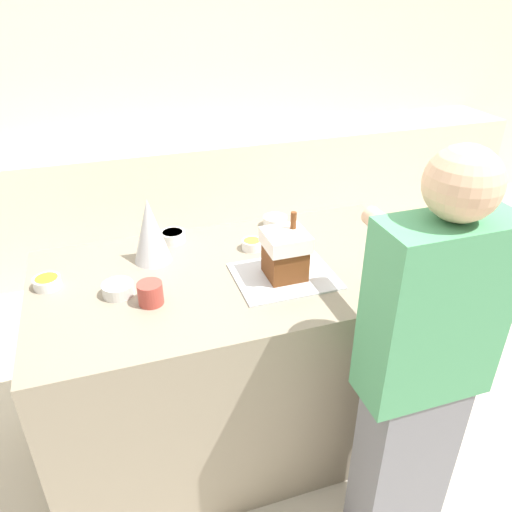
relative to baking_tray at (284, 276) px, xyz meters
name	(u,v)px	position (x,y,z in m)	size (l,w,h in m)	color
ground_plane	(240,427)	(-0.18, 0.10, -0.96)	(12.00, 12.00, 0.00)	beige
wall_back	(150,84)	(-0.18, 2.47, 0.34)	(8.00, 0.05, 2.60)	beige
back_cabinet_block	(167,199)	(-0.18, 2.14, -0.50)	(6.00, 0.60, 0.93)	beige
kitchen_island	(238,357)	(-0.18, 0.10, -0.48)	(1.70, 0.92, 0.96)	gray
baking_tray	(284,276)	(0.00, 0.00, 0.00)	(0.41, 0.34, 0.01)	silver
gingerbread_house	(285,253)	(0.00, 0.00, 0.11)	(0.17, 0.18, 0.27)	brown
decorative_tree	(150,231)	(-0.50, 0.31, 0.14)	(0.16, 0.16, 0.29)	silver
candy_bowl_near_tray_right	(173,236)	(-0.39, 0.46, 0.02)	(0.12, 0.12, 0.05)	silver
candy_bowl_behind_tray	(47,282)	(-0.94, 0.23, 0.02)	(0.11, 0.11, 0.04)	white
candy_bowl_center_rear	(275,221)	(0.13, 0.46, 0.02)	(0.12, 0.12, 0.05)	white
candy_bowl_far_right	(118,289)	(-0.67, 0.08, 0.02)	(0.12, 0.12, 0.05)	silver
candy_bowl_beside_tree	(252,244)	(-0.05, 0.27, 0.02)	(0.09, 0.09, 0.04)	white
mug	(150,293)	(-0.56, -0.02, 0.04)	(0.10, 0.10, 0.09)	#B24238
person	(420,374)	(0.27, -0.60, -0.09)	(0.44, 0.55, 1.68)	slate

